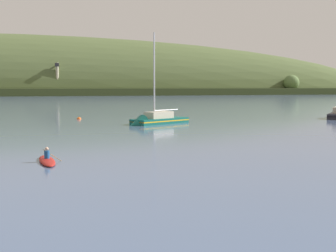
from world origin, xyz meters
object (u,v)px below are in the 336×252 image
canoe_with_paddler (47,160)px  dockside_crane (57,81)px  sailboat_far_left (154,122)px  mooring_buoy_midchannel (79,119)px

canoe_with_paddler → dockside_crane: bearing=-6.8°
dockside_crane → canoe_with_paddler: (6.57, -207.33, -7.22)m
canoe_with_paddler → sailboat_far_left: bearing=-31.1°
dockside_crane → sailboat_far_left: dockside_crane is taller
canoe_with_paddler → mooring_buoy_midchannel: bearing=-12.0°
dockside_crane → canoe_with_paddler: bearing=-178.7°
dockside_crane → sailboat_far_left: 181.44m
sailboat_far_left → canoe_with_paddler: sailboat_far_left is taller
dockside_crane → sailboat_far_left: bearing=-174.9°
mooring_buoy_midchannel → canoe_with_paddler: bearing=-93.4°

